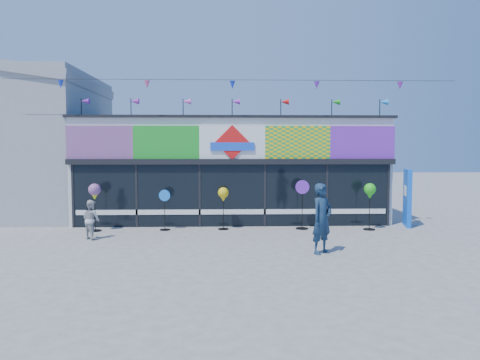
{
  "coord_description": "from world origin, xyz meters",
  "views": [
    {
      "loc": [
        -0.29,
        -13.7,
        2.92
      ],
      "look_at": [
        0.24,
        2.0,
        1.82
      ],
      "focal_mm": 35.0,
      "sensor_mm": 36.0,
      "label": 1
    }
  ],
  "objects_px": {
    "spinner_2": "(223,196)",
    "child": "(91,219)",
    "adult_man": "(322,219)",
    "spinner_0": "(95,193)",
    "spinner_1": "(165,209)",
    "spinner_3": "(302,203)",
    "blue_sign": "(407,198)",
    "spinner_4": "(370,193)"
  },
  "relations": [
    {
      "from": "spinner_2",
      "to": "adult_man",
      "type": "bearing_deg",
      "value": -55.0
    },
    {
      "from": "spinner_0",
      "to": "adult_man",
      "type": "xyz_separation_m",
      "value": [
        7.19,
        -3.68,
        -0.37
      ]
    },
    {
      "from": "spinner_1",
      "to": "spinner_2",
      "type": "height_order",
      "value": "spinner_2"
    },
    {
      "from": "spinner_0",
      "to": "spinner_1",
      "type": "relative_size",
      "value": 1.16
    },
    {
      "from": "spinner_0",
      "to": "child",
      "type": "xyz_separation_m",
      "value": [
        0.26,
        -1.4,
        -0.7
      ]
    },
    {
      "from": "blue_sign",
      "to": "spinner_0",
      "type": "height_order",
      "value": "blue_sign"
    },
    {
      "from": "spinner_2",
      "to": "spinner_4",
      "type": "height_order",
      "value": "spinner_4"
    },
    {
      "from": "spinner_3",
      "to": "spinner_4",
      "type": "height_order",
      "value": "spinner_3"
    },
    {
      "from": "spinner_2",
      "to": "child",
      "type": "relative_size",
      "value": 1.2
    },
    {
      "from": "spinner_1",
      "to": "adult_man",
      "type": "distance_m",
      "value": 6.11
    },
    {
      "from": "blue_sign",
      "to": "spinner_4",
      "type": "relative_size",
      "value": 1.27
    },
    {
      "from": "adult_man",
      "to": "child",
      "type": "relative_size",
      "value": 1.54
    },
    {
      "from": "adult_man",
      "to": "child",
      "type": "bearing_deg",
      "value": 122.69
    },
    {
      "from": "adult_man",
      "to": "child",
      "type": "height_order",
      "value": "adult_man"
    },
    {
      "from": "spinner_1",
      "to": "spinner_3",
      "type": "bearing_deg",
      "value": 0.91
    },
    {
      "from": "blue_sign",
      "to": "spinner_3",
      "type": "xyz_separation_m",
      "value": [
        -3.99,
        -0.48,
        -0.14
      ]
    },
    {
      "from": "spinner_0",
      "to": "spinner_2",
      "type": "distance_m",
      "value": 4.48
    },
    {
      "from": "spinner_2",
      "to": "child",
      "type": "height_order",
      "value": "spinner_2"
    },
    {
      "from": "spinner_0",
      "to": "spinner_1",
      "type": "height_order",
      "value": "spinner_0"
    },
    {
      "from": "spinner_1",
      "to": "child",
      "type": "distance_m",
      "value": 2.63
    },
    {
      "from": "spinner_4",
      "to": "blue_sign",
      "type": "bearing_deg",
      "value": 24.16
    },
    {
      "from": "adult_man",
      "to": "child",
      "type": "xyz_separation_m",
      "value": [
        -6.93,
        2.28,
        -0.34
      ]
    },
    {
      "from": "spinner_1",
      "to": "spinner_2",
      "type": "xyz_separation_m",
      "value": [
        2.07,
        0.08,
        0.45
      ]
    },
    {
      "from": "spinner_1",
      "to": "adult_man",
      "type": "relative_size",
      "value": 0.74
    },
    {
      "from": "blue_sign",
      "to": "spinner_1",
      "type": "height_order",
      "value": "blue_sign"
    },
    {
      "from": "blue_sign",
      "to": "spinner_2",
      "type": "height_order",
      "value": "blue_sign"
    },
    {
      "from": "blue_sign",
      "to": "child",
      "type": "distance_m",
      "value": 11.22
    },
    {
      "from": "blue_sign",
      "to": "spinner_4",
      "type": "xyz_separation_m",
      "value": [
        -1.64,
        -0.73,
        0.27
      ]
    },
    {
      "from": "spinner_0",
      "to": "spinner_4",
      "type": "distance_m",
      "value": 9.65
    },
    {
      "from": "adult_man",
      "to": "spinner_0",
      "type": "bearing_deg",
      "value": 113.79
    },
    {
      "from": "spinner_0",
      "to": "spinner_1",
      "type": "distance_m",
      "value": 2.48
    },
    {
      "from": "spinner_0",
      "to": "spinner_4",
      "type": "height_order",
      "value": "spinner_0"
    },
    {
      "from": "blue_sign",
      "to": "adult_man",
      "type": "height_order",
      "value": "blue_sign"
    },
    {
      "from": "spinner_1",
      "to": "child",
      "type": "bearing_deg",
      "value": -144.7
    },
    {
      "from": "spinner_4",
      "to": "child",
      "type": "height_order",
      "value": "spinner_4"
    },
    {
      "from": "spinner_1",
      "to": "spinner_3",
      "type": "height_order",
      "value": "spinner_3"
    },
    {
      "from": "spinner_3",
      "to": "spinner_4",
      "type": "bearing_deg",
      "value": -6.19
    },
    {
      "from": "spinner_1",
      "to": "child",
      "type": "height_order",
      "value": "spinner_1"
    },
    {
      "from": "spinner_1",
      "to": "spinner_0",
      "type": "bearing_deg",
      "value": -177.23
    },
    {
      "from": "blue_sign",
      "to": "spinner_3",
      "type": "height_order",
      "value": "blue_sign"
    },
    {
      "from": "spinner_0",
      "to": "spinner_4",
      "type": "xyz_separation_m",
      "value": [
        9.65,
        -0.06,
        -0.01
      ]
    },
    {
      "from": "spinner_3",
      "to": "blue_sign",
      "type": "bearing_deg",
      "value": 6.83
    }
  ]
}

